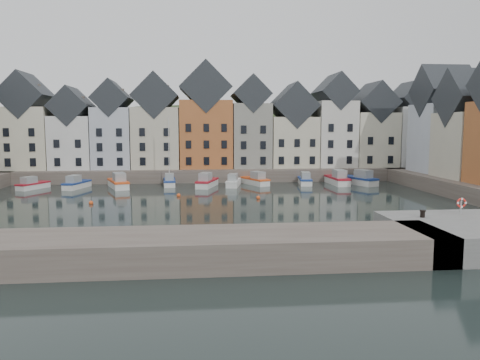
{
  "coord_description": "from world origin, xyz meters",
  "views": [
    {
      "loc": [
        -1.92,
        -52.33,
        9.09
      ],
      "look_at": [
        3.8,
        6.0,
        2.3
      ],
      "focal_mm": 35.0,
      "sensor_mm": 36.0,
      "label": 1
    }
  ],
  "objects": [
    {
      "name": "far_quay",
      "position": [
        0.0,
        30.0,
        1.0
      ],
      "size": [
        90.0,
        16.0,
        2.0
      ],
      "primitive_type": "cube",
      "color": "#52473F",
      "rests_on": "ground"
    },
    {
      "name": "boat_c",
      "position": [
        -13.06,
        17.13,
        0.77
      ],
      "size": [
        4.16,
        7.04,
        2.58
      ],
      "rotation": [
        0.0,
        0.0,
        0.33
      ],
      "color": "silver",
      "rests_on": "ground"
    },
    {
      "name": "boat_d",
      "position": [
        -5.74,
        19.11,
        0.69
      ],
      "size": [
        2.06,
        5.67,
        10.65
      ],
      "rotation": [
        0.0,
        0.0,
        0.06
      ],
      "color": "silver",
      "rests_on": "ground"
    },
    {
      "name": "boat_i",
      "position": [
        20.29,
        18.18,
        0.78
      ],
      "size": [
        2.32,
        6.87,
        2.61
      ],
      "rotation": [
        0.0,
        0.0,
        0.03
      ],
      "color": "silver",
      "rests_on": "ground"
    },
    {
      "name": "boat_g",
      "position": [
        7.48,
        19.08,
        0.69
      ],
      "size": [
        4.18,
        6.29,
        2.32
      ],
      "rotation": [
        0.0,
        0.0,
        0.42
      ],
      "color": "silver",
      "rests_on": "ground"
    },
    {
      "name": "boat_j",
      "position": [
        23.64,
        17.58,
        0.78
      ],
      "size": [
        4.42,
        7.12,
        2.62
      ],
      "rotation": [
        0.0,
        0.0,
        0.37
      ],
      "color": "silver",
      "rests_on": "ground"
    },
    {
      "name": "mooring_bollard",
      "position": [
        15.76,
        -18.02,
        2.31
      ],
      "size": [
        0.48,
        0.48,
        0.56
      ],
      "color": "black",
      "rests_on": "near_quay"
    },
    {
      "name": "life_ring_post",
      "position": [
        19.59,
        -16.88,
        2.86
      ],
      "size": [
        0.8,
        0.17,
        1.3
      ],
      "color": "gray",
      "rests_on": "near_quay"
    },
    {
      "name": "boat_e",
      "position": [
        -0.11,
        17.09,
        0.72
      ],
      "size": [
        3.74,
        6.63,
        2.43
      ],
      "rotation": [
        0.0,
        0.0,
        -0.3
      ],
      "color": "silver",
      "rests_on": "ground"
    },
    {
      "name": "mooring_buoys",
      "position": [
        -4.0,
        5.33,
        0.15
      ],
      "size": [
        20.5,
        5.5,
        0.5
      ],
      "color": "#E14D1A",
      "rests_on": "ground"
    },
    {
      "name": "hillside",
      "position": [
        0.02,
        56.0,
        -17.96
      ],
      "size": [
        153.6,
        70.4,
        64.0
      ],
      "color": "black",
      "rests_on": "ground"
    },
    {
      "name": "ground",
      "position": [
        0.0,
        0.0,
        0.0
      ],
      "size": [
        260.0,
        260.0,
        0.0
      ],
      "primitive_type": "plane",
      "color": "black",
      "rests_on": "ground"
    },
    {
      "name": "near_wall",
      "position": [
        -10.0,
        -22.0,
        1.0
      ],
      "size": [
        50.0,
        6.0,
        2.0
      ],
      "primitive_type": "cube",
      "color": "#52473F",
      "rests_on": "ground"
    },
    {
      "name": "boat_a",
      "position": [
        -25.26,
        17.2,
        0.61
      ],
      "size": [
        3.74,
        5.58,
        2.06
      ],
      "rotation": [
        0.0,
        0.0,
        -0.43
      ],
      "color": "silver",
      "rests_on": "ground"
    },
    {
      "name": "boat_h",
      "position": [
        15.24,
        18.75,
        0.66
      ],
      "size": [
        2.53,
        5.93,
        2.2
      ],
      "rotation": [
        0.0,
        0.0,
        -0.13
      ],
      "color": "silver",
      "rests_on": "ground"
    },
    {
      "name": "boat_f",
      "position": [
        3.92,
        17.62,
        0.64
      ],
      "size": [
        2.84,
        5.86,
        2.16
      ],
      "rotation": [
        0.0,
        0.0,
        -0.2
      ],
      "color": "silver",
      "rests_on": "ground"
    },
    {
      "name": "right_terrace",
      "position": [
        36.0,
        8.07,
        8.91
      ],
      "size": [
        8.3,
        24.25,
        16.36
      ],
      "color": "#B4BCC8",
      "rests_on": "right_quay"
    },
    {
      "name": "far_terrace",
      "position": [
        3.21,
        28.0,
        8.88
      ],
      "size": [
        72.37,
        8.16,
        17.78
      ],
      "color": "beige",
      "rests_on": "far_quay"
    },
    {
      "name": "boat_b",
      "position": [
        -19.12,
        17.33,
        0.65
      ],
      "size": [
        3.22,
        5.98,
        2.19
      ],
      "rotation": [
        0.0,
        0.0,
        -0.27
      ],
      "color": "silver",
      "rests_on": "ground"
    }
  ]
}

